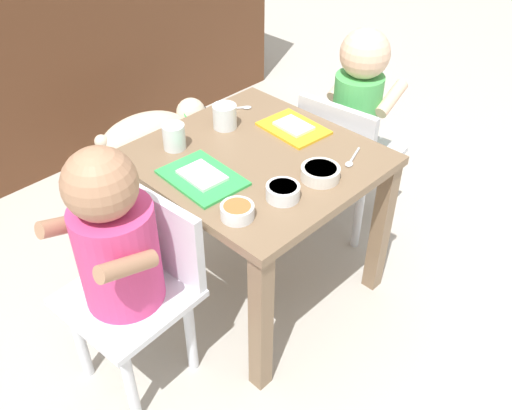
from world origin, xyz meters
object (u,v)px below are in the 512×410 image
Objects in this scene: food_tray_right at (294,128)px; spoon_by_right_tray at (239,108)px; water_cup_right at (225,118)px; cereal_bowl_right_side at (283,191)px; water_cup_left at (174,138)px; veggie_bowl_near at (320,173)px; veggie_bowl_far at (237,211)px; spoon_by_left_tray at (352,159)px; food_tray_left at (202,177)px; dining_table at (256,181)px; seated_child_left at (120,246)px; dog at (151,136)px; seated_child_right at (356,111)px.

food_tray_right is 0.20m from spoon_by_right_tray.
cereal_bowl_right_side is at bearing -111.22° from water_cup_right.
water_cup_left reaches higher than veggie_bowl_near.
food_tray_right is at bearing 23.87° from veggie_bowl_far.
spoon_by_right_tray is (0.28, 0.04, -0.03)m from water_cup_left.
spoon_by_left_tray is at bearing -6.61° from veggie_bowl_far.
water_cup_right is at bearing -154.15° from spoon_by_right_tray.
food_tray_left is 0.40m from spoon_by_left_tray.
veggie_bowl_far is 0.90× the size of spoon_by_right_tray.
seated_child_left is at bearing -178.99° from dining_table.
food_tray_left and food_tray_right have the same top height.
cereal_bowl_right_side reaches higher than spoon_by_right_tray.
food_tray_right is 1.98× the size of spoon_by_left_tray.
dog is 4.51× the size of spoon_by_left_tray.
dining_table is at bearing 1.01° from seated_child_left.
water_cup_left is at bearing 161.68° from seated_child_right.
veggie_bowl_near is at bearing -5.36° from cereal_bowl_right_side.
dining_table is at bearing -124.19° from spoon_by_right_tray.
veggie_bowl_far is (-0.26, -0.32, -0.01)m from water_cup_right.
dining_table is 7.20× the size of cereal_bowl_right_side.
seated_child_right is at bearing -37.45° from spoon_by_right_tray.
seated_child_right is 0.44m from water_cup_right.
water_cup_right reaches higher than food_tray_left.
water_cup_right is at bearing 50.94° from veggie_bowl_far.
food_tray_left is (0.27, 0.03, 0.04)m from seated_child_left.
water_cup_right is (-0.13, 0.15, 0.02)m from food_tray_right.
seated_child_right is at bearing -0.70° from dining_table.
food_tray_left is at bearing 180.00° from food_tray_right.
water_cup_right is 0.70× the size of veggie_bowl_near.
water_cup_left is 0.71× the size of veggie_bowl_near.
spoon_by_left_tray is (0.29, -0.38, -0.03)m from water_cup_left.
spoon_by_left_tray is (0.04, -0.86, 0.27)m from dog.
food_tray_right is 0.34m from water_cup_left.
dog is 0.59m from water_cup_right.
dining_table is 0.21m from water_cup_right.
spoon_by_right_tray is (0.37, 0.37, -0.01)m from veggie_bowl_far.
seated_child_right is at bearing 34.06° from spoon_by_left_tray.
water_cup_left is (0.32, 0.19, 0.07)m from seated_child_left.
food_tray_right is at bearing -0.00° from food_tray_left.
cereal_bowl_right_side is at bearing -120.99° from spoon_by_right_tray.
veggie_bowl_near reaches higher than spoon_by_left_tray.
dining_table is 0.28m from spoon_by_right_tray.
dog is at bearing 67.85° from veggie_bowl_far.
spoon_by_right_tray is at bearing 91.56° from spoon_by_left_tray.
spoon_by_left_tray is at bearing -32.91° from food_tray_left.
water_cup_left is 0.36m from cereal_bowl_right_side.
seated_child_right is 0.45m from veggie_bowl_near.
water_cup_left is 0.17m from water_cup_right.
food_tray_right is 2.37× the size of cereal_bowl_right_side.
seated_child_right is 1.59× the size of dog.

